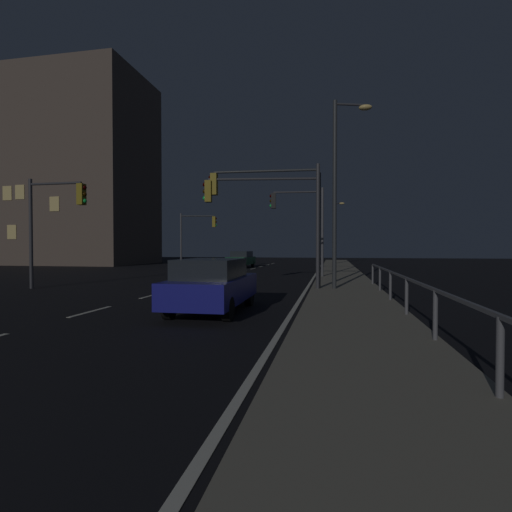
# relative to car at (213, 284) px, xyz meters

# --- Properties ---
(ground_plane) EXTENTS (112.00, 112.00, 0.00)m
(ground_plane) POSITION_rel_car_xyz_m (-3.56, 7.85, -0.82)
(ground_plane) COLOR black
(ground_plane) RESTS_ON ground
(sidewalk_right) EXTENTS (2.98, 77.00, 0.14)m
(sidewalk_right) POSITION_rel_car_xyz_m (4.04, 7.85, -0.75)
(sidewalk_right) COLOR gray
(sidewalk_right) RESTS_ON ground
(lane_markings_center) EXTENTS (0.14, 50.00, 0.01)m
(lane_markings_center) POSITION_rel_car_xyz_m (-3.56, 11.35, -0.82)
(lane_markings_center) COLOR silver
(lane_markings_center) RESTS_ON ground
(lane_edge_line) EXTENTS (0.14, 53.00, 0.01)m
(lane_edge_line) POSITION_rel_car_xyz_m (2.30, 12.85, -0.82)
(lane_edge_line) COLOR silver
(lane_edge_line) RESTS_ON ground
(car) EXTENTS (1.90, 4.43, 1.57)m
(car) POSITION_rel_car_xyz_m (0.00, 0.00, 0.00)
(car) COLOR navy
(car) RESTS_ON ground
(car_oncoming) EXTENTS (1.98, 4.46, 1.57)m
(car_oncoming) POSITION_rel_car_xyz_m (-5.10, 25.11, 0.00)
(car_oncoming) COLOR #14592D
(car_oncoming) RESTS_ON ground
(traffic_light_far_right) EXTENTS (4.90, 0.52, 5.36)m
(traffic_light_far_right) POSITION_rel_car_xyz_m (0.72, 5.79, 3.15)
(traffic_light_far_right) COLOR #38383D
(traffic_light_far_right) RESTS_ON sidewalk_right
(traffic_light_mid_left) EXTENTS (2.95, 0.34, 5.08)m
(traffic_light_mid_left) POSITION_rel_car_xyz_m (-9.02, 4.67, 2.71)
(traffic_light_mid_left) COLOR #38383D
(traffic_light_mid_left) RESTS_ON ground
(traffic_light_overhead_east) EXTENTS (5.16, 0.97, 5.03)m
(traffic_light_overhead_east) POSITION_rel_car_xyz_m (0.57, 5.89, 2.94)
(traffic_light_overhead_east) COLOR #2D3033
(traffic_light_overhead_east) RESTS_ON sidewalk_right
(traffic_light_near_left) EXTENTS (3.28, 0.71, 5.00)m
(traffic_light_near_left) POSITION_rel_car_xyz_m (-8.47, 22.03, 2.68)
(traffic_light_near_left) COLOR #4C4C51
(traffic_light_near_left) RESTS_ON ground
(traffic_light_far_center) EXTENTS (3.34, 0.52, 5.46)m
(traffic_light_far_center) POSITION_rel_car_xyz_m (1.47, 13.13, 3.13)
(traffic_light_far_center) COLOR #4C4C51
(traffic_light_far_center) RESTS_ON sidewalk_right
(street_lamp_far_end) EXTENTS (1.03, 1.49, 6.86)m
(street_lamp_far_end) POSITION_rel_car_xyz_m (3.96, 33.28, 3.45)
(street_lamp_far_end) COLOR #2D3033
(street_lamp_far_end) RESTS_ON sidewalk_right
(street_lamp_across_street) EXTENTS (1.66, 0.66, 8.06)m
(street_lamp_across_street) POSITION_rel_car_xyz_m (3.76, 6.14, 4.07)
(street_lamp_across_street) COLOR #2D3033
(street_lamp_across_street) RESTS_ON sidewalk_right
(barrier_fence) EXTENTS (0.09, 20.22, 0.98)m
(barrier_fence) POSITION_rel_car_xyz_m (5.38, -1.58, 0.05)
(barrier_fence) COLOR #59595E
(barrier_fence) RESTS_ON sidewalk_right
(building_distant) EXTENTS (20.55, 11.24, 21.65)m
(building_distant) POSITION_rel_car_xyz_m (-28.24, 29.66, 10.00)
(building_distant) COLOR brown
(building_distant) RESTS_ON ground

